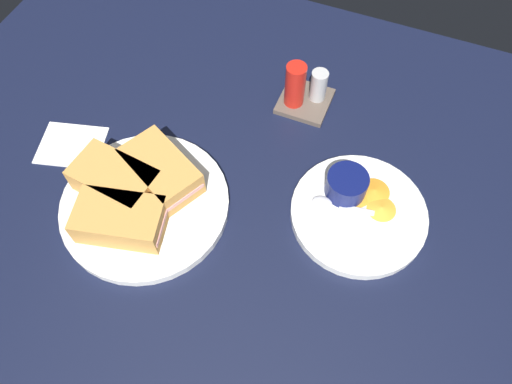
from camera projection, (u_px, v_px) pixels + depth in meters
ground_plane at (188, 209)px, 79.79cm from camera, size 110.00×110.00×3.00cm
plate_sandwich_main at (145, 204)px, 77.62cm from camera, size 26.82×26.82×1.60cm
sandwich_half_near at (161, 171)px, 77.10cm from camera, size 15.03×12.66×4.80cm
sandwich_half_far at (115, 180)px, 76.21cm from camera, size 14.00×9.09×4.80cm
sandwich_half_extra at (120, 219)px, 72.64cm from camera, size 14.51×10.37×4.80cm
ramekin_dark_sauce at (112, 222)px, 72.80cm from camera, size 6.50×6.50×3.84cm
spoon_by_dark_ramekin at (136, 201)px, 76.59cm from camera, size 2.92×9.96×0.80cm
plate_chips_companion at (358, 214)px, 76.76cm from camera, size 21.52×21.52×1.60cm
ramekin_light_gravy at (347, 184)px, 76.14cm from camera, size 6.58×6.58×3.94cm
spoon_by_gravy_ramekin at (330, 204)px, 76.33cm from camera, size 9.96×2.90×0.80cm
plantain_chip_scatter at (369, 196)px, 77.11cm from camera, size 10.46×9.35×0.60cm
condiment_caddy at (304, 91)px, 86.52cm from camera, size 9.00×9.00×9.50cm
paper_napkin_folded at (71, 145)px, 84.37cm from camera, size 12.95×11.54×0.40cm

